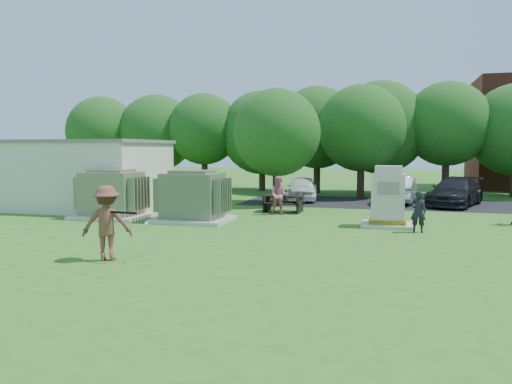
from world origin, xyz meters
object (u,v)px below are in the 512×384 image
(picnic_table, at_px, (283,202))
(transformer_left, at_px, (112,195))
(car_white, at_px, (302,188))
(car_silver_a, at_px, (400,190))
(person_by_generator, at_px, (418,212))
(batter, at_px, (107,223))
(transformer_right, at_px, (193,197))
(generator_cabinet, at_px, (388,200))
(person_at_picnic, at_px, (279,195))
(car_dark, at_px, (455,192))

(picnic_table, bearing_deg, transformer_left, -149.33)
(picnic_table, xyz_separation_m, car_white, (-0.12, 5.34, 0.21))
(car_silver_a, bearing_deg, person_by_generator, 100.07)
(picnic_table, height_order, person_by_generator, person_by_generator)
(batter, relative_size, car_white, 0.49)
(transformer_right, bearing_deg, picnic_table, 53.65)
(generator_cabinet, bearing_deg, picnic_table, 146.24)
(generator_cabinet, height_order, person_at_picnic, generator_cabinet)
(transformer_right, xyz_separation_m, picnic_table, (2.87, 3.89, -0.49))
(transformer_left, relative_size, person_by_generator, 2.04)
(transformer_right, distance_m, picnic_table, 4.86)
(person_by_generator, xyz_separation_m, car_dark, (2.14, 9.08, -0.01))
(transformer_left, distance_m, batter, 8.37)
(generator_cabinet, xyz_separation_m, car_white, (-4.88, 8.52, -0.32))
(car_dark, bearing_deg, transformer_right, -122.26)
(picnic_table, xyz_separation_m, car_silver_a, (5.23, 5.54, 0.24))
(car_white, distance_m, car_silver_a, 5.35)
(batter, distance_m, car_white, 16.55)
(transformer_right, xyz_separation_m, batter, (0.61, -7.17, 0.02))
(generator_cabinet, relative_size, picnic_table, 1.27)
(transformer_left, relative_size, picnic_table, 1.66)
(picnic_table, bearing_deg, car_white, 91.27)
(transformer_right, bearing_deg, generator_cabinet, 5.36)
(batter, xyz_separation_m, car_dark, (10.20, 15.90, -0.27))
(generator_cabinet, xyz_separation_m, person_at_picnic, (-4.72, 2.17, -0.14))
(transformer_right, height_order, generator_cabinet, generator_cabinet)
(person_by_generator, height_order, car_dark, person_by_generator)
(person_at_picnic, relative_size, car_white, 0.43)
(transformer_right, bearing_deg, car_silver_a, 49.37)
(transformer_left, relative_size, car_silver_a, 0.68)
(generator_cabinet, bearing_deg, car_dark, 68.31)
(picnic_table, distance_m, person_at_picnic, 1.08)
(generator_cabinet, bearing_deg, transformer_right, -174.64)
(person_at_picnic, distance_m, car_dark, 9.83)
(generator_cabinet, relative_size, car_dark, 0.46)
(picnic_table, bearing_deg, transformer_right, -126.35)
(car_white, bearing_deg, person_by_generator, -66.66)
(generator_cabinet, distance_m, car_dark, 8.63)
(generator_cabinet, distance_m, person_by_generator, 1.52)
(transformer_right, height_order, car_white, transformer_right)
(generator_cabinet, relative_size, person_at_picnic, 1.33)
(transformer_right, distance_m, car_white, 9.64)
(person_by_generator, bearing_deg, picnic_table, -30.35)
(transformer_right, distance_m, car_silver_a, 12.44)
(car_white, height_order, car_dark, car_dark)
(person_by_generator, height_order, car_silver_a, person_by_generator)
(batter, bearing_deg, car_white, -120.74)
(generator_cabinet, bearing_deg, person_by_generator, -45.42)
(transformer_right, xyz_separation_m, car_silver_a, (8.10, 9.44, -0.24))
(generator_cabinet, xyz_separation_m, batter, (-7.01, -7.88, -0.01))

